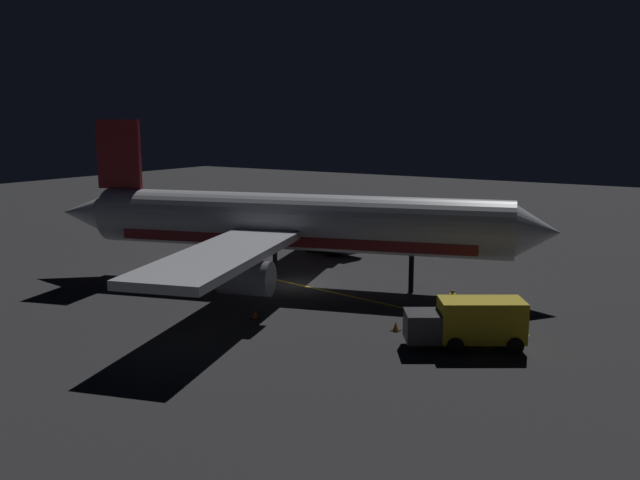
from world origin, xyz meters
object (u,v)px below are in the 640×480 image
baggage_truck (470,323)px  catering_truck (332,241)px  traffic_cone_near_left (396,327)px  traffic_cone_near_right (255,315)px  airliner (289,224)px  ground_crew_worker (452,304)px

baggage_truck → catering_truck: baggage_truck is taller
catering_truck → traffic_cone_near_left: bearing=40.8°
catering_truck → traffic_cone_near_right: 20.36m
airliner → ground_crew_worker: bearing=83.1°
catering_truck → airliner: bearing=15.7°
baggage_truck → ground_crew_worker: baggage_truck is taller
ground_crew_worker → traffic_cone_near_left: 4.56m
airliner → catering_truck: 12.01m
airliner → traffic_cone_near_left: bearing=63.3°
baggage_truck → traffic_cone_near_left: 4.70m
catering_truck → baggage_truck: bearing=47.7°
baggage_truck → traffic_cone_near_right: 12.98m
catering_truck → ground_crew_worker: catering_truck is taller
airliner → traffic_cone_near_left: 13.50m
ground_crew_worker → baggage_truck: bearing=31.1°
baggage_truck → ground_crew_worker: bearing=-148.9°
baggage_truck → ground_crew_worker: size_ratio=3.63×
ground_crew_worker → airliner: bearing=-96.9°
baggage_truck → traffic_cone_near_right: bearing=-81.4°
airliner → ground_crew_worker: 13.77m
traffic_cone_near_left → traffic_cone_near_right: size_ratio=1.00×
baggage_truck → ground_crew_worker: (-4.67, -2.81, -0.45)m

